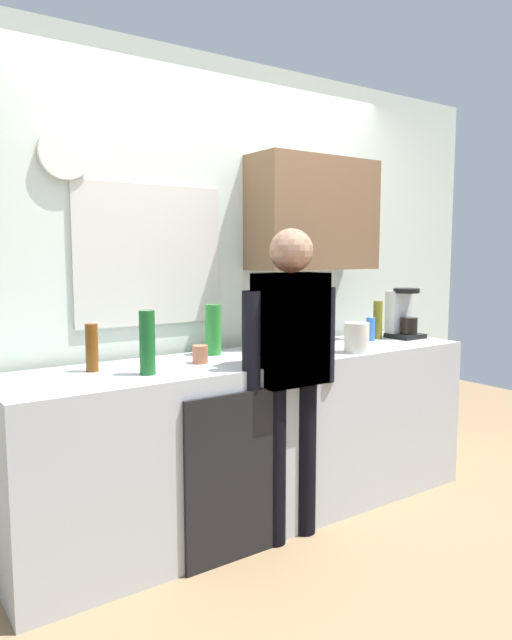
{
  "coord_description": "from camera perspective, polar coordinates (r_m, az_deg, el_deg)",
  "views": [
    {
      "loc": [
        -1.81,
        -2.29,
        1.48
      ],
      "look_at": [
        -0.04,
        0.25,
        1.12
      ],
      "focal_mm": 32.9,
      "sensor_mm": 36.0,
      "label": 1
    }
  ],
  "objects": [
    {
      "name": "back_wall_assembly",
      "position": [
        3.54,
        -2.75,
        4.64
      ],
      "size": [
        4.33,
        0.42,
        2.6
      ],
      "color": "silver",
      "rests_on": "ground_plane"
    },
    {
      "name": "bottle_clear_soda",
      "position": [
        3.25,
        -4.19,
        -0.94
      ],
      "size": [
        0.09,
        0.09,
        0.28
      ],
      "primitive_type": "cylinder",
      "color": "#2D8C33",
      "rests_on": "kitchen_counter"
    },
    {
      "name": "dishwasher_panel",
      "position": [
        2.9,
        -1.86,
        -15.06
      ],
      "size": [
        0.56,
        0.02,
        0.82
      ],
      "primitive_type": "cube",
      "color": "black",
      "rests_on": "ground_plane"
    },
    {
      "name": "bottle_amber_beer",
      "position": [
        2.89,
        -15.68,
        -2.6
      ],
      "size": [
        0.06,
        0.06,
        0.23
      ],
      "primitive_type": "cylinder",
      "color": "brown",
      "rests_on": "kitchen_counter"
    },
    {
      "name": "kitchen_counter",
      "position": [
        3.32,
        0.04,
        -11.34
      ],
      "size": [
        2.73,
        0.64,
        0.92
      ],
      "primitive_type": "cube",
      "color": "#B2B7BC",
      "rests_on": "ground_plane"
    },
    {
      "name": "dish_soap",
      "position": [
        3.84,
        11.09,
        -0.82
      ],
      "size": [
        0.06,
        0.06,
        0.18
      ],
      "color": "blue",
      "rests_on": "kitchen_counter"
    },
    {
      "name": "person_at_sink",
      "position": [
        2.97,
        3.37,
        -3.77
      ],
      "size": [
        0.57,
        0.22,
        1.6
      ],
      "rotation": [
        0.0,
        0.0,
        0.08
      ],
      "color": "brown",
      "rests_on": "ground_plane"
    },
    {
      "name": "storage_canister",
      "position": [
        3.37,
        9.76,
        -1.7
      ],
      "size": [
        0.14,
        0.14,
        0.17
      ],
      "primitive_type": "cylinder",
      "color": "silver",
      "rests_on": "kitchen_counter"
    },
    {
      "name": "mixing_bowl",
      "position": [
        3.54,
        3.58,
        -1.94
      ],
      "size": [
        0.22,
        0.22,
        0.08
      ],
      "primitive_type": "cylinder",
      "color": "orange",
      "rests_on": "kitchen_counter"
    },
    {
      "name": "bottle_olive_oil",
      "position": [
        3.92,
        11.75,
        0.01
      ],
      "size": [
        0.06,
        0.06,
        0.25
      ],
      "primitive_type": "cylinder",
      "color": "olive",
      "rests_on": "kitchen_counter"
    },
    {
      "name": "ground_plane",
      "position": [
        3.27,
        3.25,
        -20.32
      ],
      "size": [
        8.0,
        8.0,
        0.0
      ],
      "primitive_type": "plane",
      "color": "#8C6D4C"
    },
    {
      "name": "coffee_maker",
      "position": [
        4.02,
        14.06,
        0.41
      ],
      "size": [
        0.2,
        0.2,
        0.33
      ],
      "color": "black",
      "rests_on": "kitchen_counter"
    },
    {
      "name": "person_guest",
      "position": [
        2.97,
        3.37,
        -3.77
      ],
      "size": [
        0.57,
        0.22,
        1.6
      ],
      "rotation": [
        0.0,
        0.0,
        2.97
      ],
      "color": "black",
      "rests_on": "ground_plane"
    },
    {
      "name": "cup_terracotta_mug",
      "position": [
        3.02,
        -5.45,
        -3.34
      ],
      "size": [
        0.08,
        0.08,
        0.09
      ],
      "primitive_type": "cylinder",
      "color": "#B26647",
      "rests_on": "kitchen_counter"
    },
    {
      "name": "bottle_green_wine",
      "position": [
        2.76,
        -10.53,
        -2.17
      ],
      "size": [
        0.07,
        0.07,
        0.3
      ],
      "primitive_type": "cylinder",
      "color": "#195923",
      "rests_on": "kitchen_counter"
    }
  ]
}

